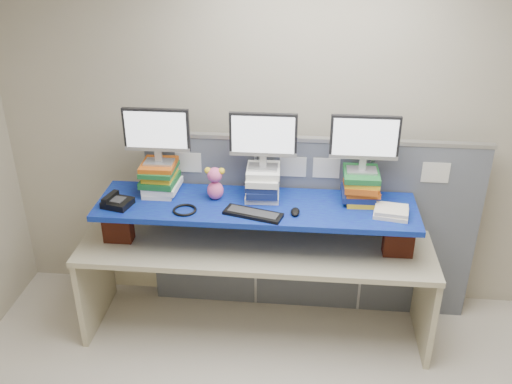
# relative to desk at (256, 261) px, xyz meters

# --- Properties ---
(room) EXTENTS (5.00, 4.00, 2.80)m
(room) POSITION_rel_desk_xyz_m (0.40, -1.44, 0.76)
(room) COLOR #B9AF98
(room) RESTS_ON ground
(cubicle_partition) EXTENTS (2.60, 0.06, 1.53)m
(cubicle_partition) POSITION_rel_desk_xyz_m (0.40, 0.34, 0.13)
(cubicle_partition) COLOR #51555F
(cubicle_partition) RESTS_ON ground
(desk) EXTENTS (2.63, 0.79, 0.80)m
(desk) POSITION_rel_desk_xyz_m (0.00, 0.00, 0.00)
(desk) COLOR #C1B693
(desk) RESTS_ON ground
(brick_pier_left) EXTENTS (0.21, 0.12, 0.29)m
(brick_pier_left) POSITION_rel_desk_xyz_m (-1.03, -0.06, 0.31)
(brick_pier_left) COLOR maroon
(brick_pier_left) RESTS_ON desk
(brick_pier_right) EXTENTS (0.21, 0.12, 0.29)m
(brick_pier_right) POSITION_rel_desk_xyz_m (1.03, -0.04, 0.31)
(brick_pier_right) COLOR maroon
(brick_pier_right) RESTS_ON desk
(blue_board) EXTENTS (2.31, 0.59, 0.04)m
(blue_board) POSITION_rel_desk_xyz_m (-0.00, 0.00, 0.47)
(blue_board) COLOR navy
(blue_board) RESTS_ON brick_pier_left
(book_stack_left) EXTENTS (0.28, 0.31, 0.24)m
(book_stack_left) POSITION_rel_desk_xyz_m (-0.73, 0.12, 0.61)
(book_stack_left) COLOR white
(book_stack_left) RESTS_ON blue_board
(book_stack_center) EXTENTS (0.26, 0.31, 0.23)m
(book_stack_center) POSITION_rel_desk_xyz_m (0.04, 0.12, 0.61)
(book_stack_center) COLOR white
(book_stack_center) RESTS_ON blue_board
(book_stack_right) EXTENTS (0.27, 0.31, 0.24)m
(book_stack_right) POSITION_rel_desk_xyz_m (0.75, 0.13, 0.61)
(book_stack_right) COLOR gold
(book_stack_right) RESTS_ON blue_board
(monitor_left) EXTENTS (0.48, 0.14, 0.42)m
(monitor_left) POSITION_rel_desk_xyz_m (-0.72, 0.11, 0.97)
(monitor_left) COLOR #A3A3A8
(monitor_left) RESTS_ON book_stack_left
(monitor_center) EXTENTS (0.48, 0.14, 0.42)m
(monitor_center) POSITION_rel_desk_xyz_m (0.04, 0.12, 0.96)
(monitor_center) COLOR #A3A3A8
(monitor_center) RESTS_ON book_stack_center
(monitor_right) EXTENTS (0.48, 0.14, 0.42)m
(monitor_right) POSITION_rel_desk_xyz_m (0.74, 0.12, 0.97)
(monitor_right) COLOR #A3A3A8
(monitor_right) RESTS_ON book_stack_right
(keyboard) EXTENTS (0.43, 0.24, 0.03)m
(keyboard) POSITION_rel_desk_xyz_m (-0.00, -0.16, 0.50)
(keyboard) COLOR black
(keyboard) RESTS_ON blue_board
(mouse) EXTENTS (0.10, 0.13, 0.04)m
(mouse) POSITION_rel_desk_xyz_m (0.29, -0.11, 0.51)
(mouse) COLOR black
(mouse) RESTS_ON blue_board
(desk_phone) EXTENTS (0.23, 0.21, 0.08)m
(desk_phone) POSITION_rel_desk_xyz_m (-0.99, -0.12, 0.52)
(desk_phone) COLOR black
(desk_phone) RESTS_ON blue_board
(headset) EXTENTS (0.19, 0.19, 0.02)m
(headset) POSITION_rel_desk_xyz_m (-0.49, -0.15, 0.50)
(headset) COLOR black
(headset) RESTS_ON blue_board
(plush_toy) EXTENTS (0.15, 0.11, 0.25)m
(plush_toy) POSITION_rel_desk_xyz_m (-0.30, 0.06, 0.62)
(plush_toy) COLOR #E85896
(plush_toy) RESTS_ON blue_board
(binder_stack) EXTENTS (0.26, 0.22, 0.06)m
(binder_stack) POSITION_rel_desk_xyz_m (0.95, -0.07, 0.52)
(binder_stack) COLOR #F3E8CF
(binder_stack) RESTS_ON blue_board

